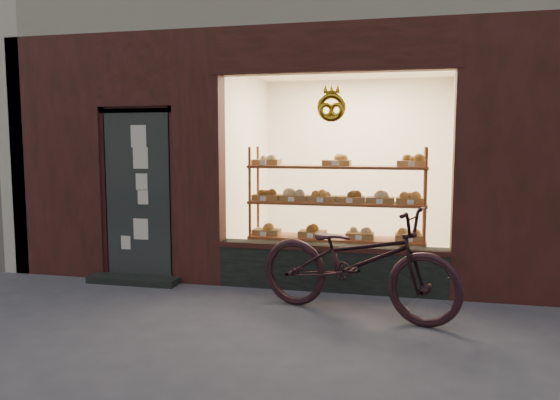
# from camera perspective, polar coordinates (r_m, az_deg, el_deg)

# --- Properties ---
(ground) EXTENTS (90.00, 90.00, 0.00)m
(ground) POSITION_cam_1_polar(r_m,az_deg,el_deg) (4.74, -3.96, -15.73)
(ground) COLOR #3D3F47
(display_shelf) EXTENTS (2.20, 0.45, 1.70)m
(display_shelf) POSITION_cam_1_polar(r_m,az_deg,el_deg) (6.87, 5.89, -1.53)
(display_shelf) COLOR brown
(display_shelf) RESTS_ON ground
(bicycle) EXTENTS (2.26, 1.33, 1.12)m
(bicycle) POSITION_cam_1_polar(r_m,az_deg,el_deg) (5.61, 7.99, -6.32)
(bicycle) COLOR black
(bicycle) RESTS_ON ground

